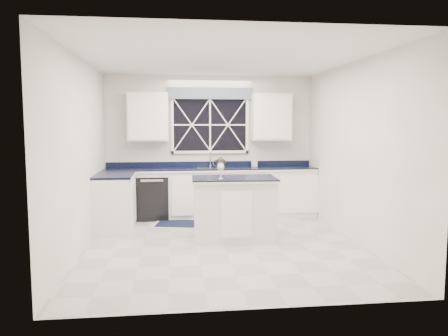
{
  "coord_description": "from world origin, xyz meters",
  "views": [
    {
      "loc": [
        -0.72,
        -6.23,
        1.79
      ],
      "look_at": [
        0.06,
        0.4,
        1.1
      ],
      "focal_mm": 35.0,
      "sensor_mm": 36.0,
      "label": 1
    }
  ],
  "objects": [
    {
      "name": "dishwasher",
      "position": [
        -1.1,
        1.95,
        0.41
      ],
      "size": [
        0.6,
        0.58,
        0.82
      ],
      "primitive_type": "cube",
      "color": "black",
      "rests_on": "ground"
    },
    {
      "name": "ground",
      "position": [
        0.0,
        0.0,
        0.0
      ],
      "size": [
        4.5,
        4.5,
        0.0
      ],
      "primitive_type": "plane",
      "color": "#B3B3AE",
      "rests_on": "ground"
    },
    {
      "name": "wine_glass",
      "position": [
        -0.01,
        0.22,
        1.12
      ],
      "size": [
        0.1,
        0.1,
        0.24
      ],
      "color": "silver",
      "rests_on": "island"
    },
    {
      "name": "back_wall",
      "position": [
        0.0,
        2.25,
        1.35
      ],
      "size": [
        4.0,
        0.1,
        2.7
      ],
      "primitive_type": "cube",
      "color": "white",
      "rests_on": "ground"
    },
    {
      "name": "rug",
      "position": [
        -0.5,
        1.35,
        0.01
      ],
      "size": [
        1.27,
        0.92,
        0.02
      ],
      "rotation": [
        0.0,
        0.0,
        -0.2
      ],
      "color": "beige",
      "rests_on": "ground"
    },
    {
      "name": "base_cabinets",
      "position": [
        -0.33,
        1.78,
        0.45
      ],
      "size": [
        3.99,
        1.6,
        0.9
      ],
      "color": "white",
      "rests_on": "ground"
    },
    {
      "name": "window",
      "position": [
        0.0,
        2.2,
        1.83
      ],
      "size": [
        1.65,
        0.09,
        1.26
      ],
      "color": "black",
      "rests_on": "ground"
    },
    {
      "name": "upper_cabinets",
      "position": [
        0.0,
        2.08,
        1.9
      ],
      "size": [
        3.1,
        0.34,
        0.9
      ],
      "color": "white",
      "rests_on": "ground"
    },
    {
      "name": "faucet",
      "position": [
        0.0,
        2.14,
        1.1
      ],
      "size": [
        0.05,
        0.2,
        0.3
      ],
      "color": "#ADACAF",
      "rests_on": "countertop"
    },
    {
      "name": "countertop",
      "position": [
        0.0,
        1.95,
        0.92
      ],
      "size": [
        3.98,
        0.64,
        0.04
      ],
      "primitive_type": "cube",
      "color": "black",
      "rests_on": "base_cabinets"
    },
    {
      "name": "kettle",
      "position": [
        0.18,
        2.02,
        1.04
      ],
      "size": [
        0.3,
        0.2,
        0.21
      ],
      "rotation": [
        0.0,
        0.0,
        0.11
      ],
      "color": "#323235",
      "rests_on": "countertop"
    },
    {
      "name": "island",
      "position": [
        0.21,
        0.35,
        0.48
      ],
      "size": [
        1.31,
        0.82,
        0.96
      ],
      "rotation": [
        0.0,
        0.0,
        -0.04
      ],
      "color": "white",
      "rests_on": "ground"
    },
    {
      "name": "soap_bottle",
      "position": [
        0.85,
        2.1,
        1.04
      ],
      "size": [
        0.11,
        0.11,
        0.2
      ],
      "primitive_type": "imported",
      "rotation": [
        0.0,
        0.0,
        0.27
      ],
      "color": "silver",
      "rests_on": "countertop"
    }
  ]
}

